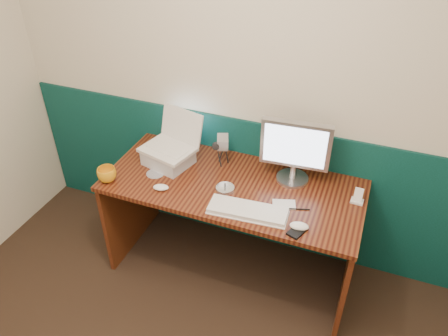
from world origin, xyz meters
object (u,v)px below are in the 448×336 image
at_px(monitor, 295,152).
at_px(camcorder, 223,152).
at_px(desk, 232,228).
at_px(mug, 107,175).
at_px(laptop, 166,133).
at_px(keyboard, 248,211).

height_order(monitor, camcorder, monitor).
bearing_deg(desk, monitor, 28.17).
xyz_separation_m(desk, mug, (-0.74, -0.25, 0.42)).
xyz_separation_m(desk, monitor, (0.33, 0.18, 0.58)).
relative_size(laptop, monitor, 0.77).
height_order(desk, mug, mug).
distance_m(keyboard, camcorder, 0.52).
bearing_deg(laptop, desk, 7.56).
bearing_deg(monitor, laptop, -175.81).
relative_size(desk, laptop, 4.96).
bearing_deg(mug, monitor, 21.73).
xyz_separation_m(desk, camcorder, (-0.14, 0.18, 0.46)).
relative_size(keyboard, mug, 3.80).
distance_m(laptop, keyboard, 0.73).
height_order(desk, monitor, monitor).
bearing_deg(keyboard, monitor, 63.81).
bearing_deg(camcorder, desk, -74.19).
relative_size(laptop, mug, 2.74).
height_order(laptop, keyboard, laptop).
bearing_deg(mug, keyboard, 1.71).
xyz_separation_m(laptop, mug, (-0.27, -0.31, -0.18)).
distance_m(desk, keyboard, 0.48).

